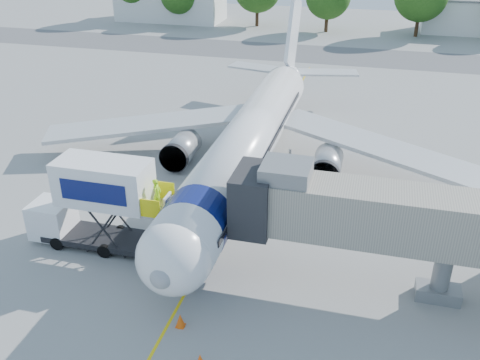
# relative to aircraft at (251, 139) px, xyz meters

# --- Properties ---
(ground) EXTENTS (160.00, 160.00, 0.00)m
(ground) POSITION_rel_aircraft_xyz_m (0.00, -4.12, -2.95)
(ground) COLOR gray
(ground) RESTS_ON ground
(guidance_line) EXTENTS (0.15, 70.00, 0.01)m
(guidance_line) POSITION_rel_aircraft_xyz_m (0.00, -4.12, -2.94)
(guidance_line) COLOR yellow
(guidance_line) RESTS_ON ground
(taxiway_strip) EXTENTS (120.00, 10.00, 0.01)m
(taxiway_strip) POSITION_rel_aircraft_xyz_m (0.00, 37.88, -2.94)
(taxiway_strip) COLOR #59595B
(taxiway_strip) RESTS_ON ground
(aircraft) EXTENTS (34.17, 37.73, 11.35)m
(aircraft) POSITION_rel_aircraft_xyz_m (0.00, 0.00, 0.00)
(aircraft) COLOR white
(aircraft) RESTS_ON ground
(jet_bridge) EXTENTS (13.90, 3.20, 6.60)m
(jet_bridge) POSITION_rel_aircraft_xyz_m (7.99, -11.12, 1.39)
(jet_bridge) COLOR #A39C8B
(jet_bridge) RESTS_ON ground
(catering_hiloader) EXTENTS (8.50, 2.44, 5.50)m
(catering_hiloader) POSITION_rel_aircraft_xyz_m (-6.27, -11.12, -0.19)
(catering_hiloader) COLOR black
(catering_hiloader) RESTS_ON ground
(safety_cone_a) EXTENTS (0.45, 0.45, 0.72)m
(safety_cone_a) POSITION_rel_aircraft_xyz_m (0.62, -16.37, -2.60)
(safety_cone_a) COLOR #E9530C
(safety_cone_a) RESTS_ON ground
(outbuilding_left) EXTENTS (18.40, 8.40, 5.30)m
(outbuilding_left) POSITION_rel_aircraft_xyz_m (-28.00, 55.88, -0.29)
(outbuilding_left) COLOR silver
(outbuilding_left) RESTS_ON ground
(outbuilding_right) EXTENTS (16.40, 7.40, 5.30)m
(outbuilding_right) POSITION_rel_aircraft_xyz_m (22.00, 57.88, -0.29)
(outbuilding_right) COLOR silver
(outbuilding_right) RESTS_ON ground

